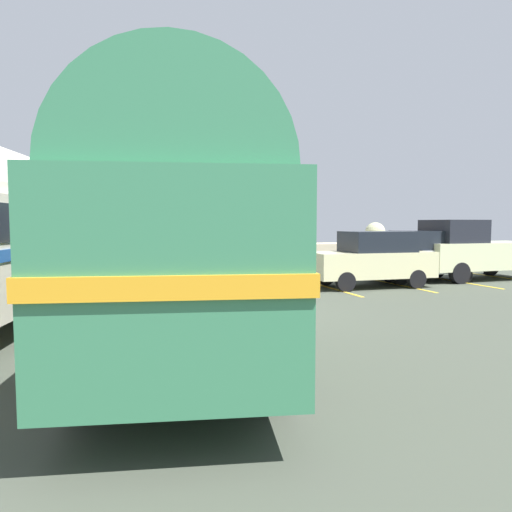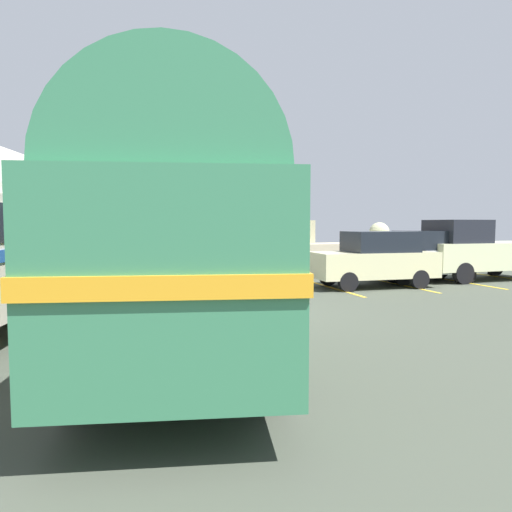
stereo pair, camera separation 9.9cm
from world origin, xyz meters
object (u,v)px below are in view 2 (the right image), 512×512
(vintage_coach, at_px, (186,229))
(parked_car_nearest, at_px, (375,259))
(parked_car_middle, at_px, (425,256))
(lamp_post, at_px, (209,184))
(pickup_truck, at_px, (475,251))

(vintage_coach, relative_size, parked_car_nearest, 2.13)
(parked_car_middle, distance_m, lamp_post, 8.54)
(vintage_coach, height_order, lamp_post, lamp_post)
(pickup_truck, distance_m, lamp_post, 10.43)
(lamp_post, bearing_deg, pickup_truck, -21.87)
(vintage_coach, height_order, pickup_truck, vintage_coach)
(parked_car_nearest, distance_m, lamp_post, 6.94)
(parked_car_nearest, height_order, parked_car_middle, same)
(vintage_coach, bearing_deg, lamp_post, 87.44)
(parked_car_middle, bearing_deg, parked_car_nearest, 109.85)
(lamp_post, bearing_deg, parked_car_nearest, -42.52)
(parked_car_middle, relative_size, pickup_truck, 0.86)
(parked_car_nearest, xyz_separation_m, parked_car_middle, (2.55, 0.72, 0.00))
(parked_car_nearest, bearing_deg, vintage_coach, 130.44)
(vintage_coach, distance_m, parked_car_nearest, 9.10)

